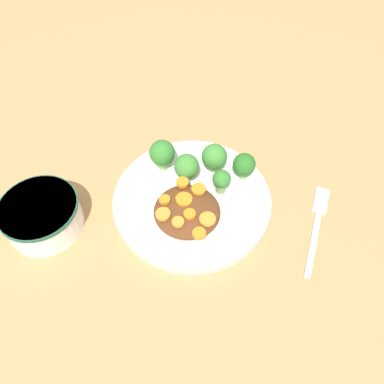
% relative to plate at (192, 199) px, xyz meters
% --- Properties ---
extents(ground_plane, '(4.00, 4.00, 0.00)m').
position_rel_plate_xyz_m(ground_plane, '(0.00, 0.00, -0.01)').
color(ground_plane, tan).
extents(plate, '(0.28, 0.28, 0.02)m').
position_rel_plate_xyz_m(plate, '(0.00, 0.00, 0.00)').
color(plate, silver).
rests_on(plate, ground_plane).
extents(dip_bowl, '(0.13, 0.13, 0.06)m').
position_rel_plate_xyz_m(dip_bowl, '(0.20, 0.15, 0.02)').
color(dip_bowl, white).
rests_on(dip_bowl, ground_plane).
extents(stew_mound, '(0.11, 0.11, 0.03)m').
position_rel_plate_xyz_m(stew_mound, '(-0.01, 0.04, 0.02)').
color(stew_mound, '#5B3319').
rests_on(stew_mound, plate).
extents(broccoli_floret_0, '(0.03, 0.03, 0.05)m').
position_rel_plate_xyz_m(broccoli_floret_0, '(-0.04, -0.04, 0.03)').
color(broccoli_floret_0, '#759E51').
rests_on(broccoli_floret_0, plate).
extents(broccoli_floret_1, '(0.05, 0.05, 0.06)m').
position_rel_plate_xyz_m(broccoli_floret_1, '(-0.01, -0.07, 0.04)').
color(broccoli_floret_1, '#7FA85B').
rests_on(broccoli_floret_1, plate).
extents(broccoli_floret_2, '(0.04, 0.04, 0.06)m').
position_rel_plate_xyz_m(broccoli_floret_2, '(0.03, -0.03, 0.04)').
color(broccoli_floret_2, '#7FA85B').
rests_on(broccoli_floret_2, plate).
extents(broccoli_floret_3, '(0.05, 0.05, 0.06)m').
position_rel_plate_xyz_m(broccoli_floret_3, '(0.08, -0.04, 0.04)').
color(broccoli_floret_3, '#7FA85B').
rests_on(broccoli_floret_3, plate).
extents(broccoli_floret_4, '(0.04, 0.04, 0.05)m').
position_rel_plate_xyz_m(broccoli_floret_4, '(-0.06, -0.08, 0.04)').
color(broccoli_floret_4, '#759E51').
rests_on(broccoli_floret_4, plate).
extents(carrot_slice_0, '(0.03, 0.03, 0.00)m').
position_rel_plate_xyz_m(carrot_slice_0, '(-0.00, 0.03, 0.04)').
color(carrot_slice_0, orange).
rests_on(carrot_slice_0, stew_mound).
extents(carrot_slice_1, '(0.02, 0.02, 0.00)m').
position_rel_plate_xyz_m(carrot_slice_1, '(-0.01, 0.07, 0.04)').
color(carrot_slice_1, orange).
rests_on(carrot_slice_1, stew_mound).
extents(carrot_slice_2, '(0.02, 0.02, 0.01)m').
position_rel_plate_xyz_m(carrot_slice_2, '(0.02, 0.07, 0.04)').
color(carrot_slice_2, orange).
rests_on(carrot_slice_2, stew_mound).
extents(carrot_slice_3, '(0.02, 0.02, 0.01)m').
position_rel_plate_xyz_m(carrot_slice_3, '(0.02, 0.00, 0.04)').
color(carrot_slice_3, orange).
rests_on(carrot_slice_3, stew_mound).
extents(carrot_slice_4, '(0.03, 0.03, 0.00)m').
position_rel_plate_xyz_m(carrot_slice_4, '(-0.05, 0.05, 0.04)').
color(carrot_slice_4, orange).
rests_on(carrot_slice_4, stew_mound).
extents(carrot_slice_5, '(0.02, 0.02, 0.01)m').
position_rel_plate_xyz_m(carrot_slice_5, '(0.03, 0.05, 0.04)').
color(carrot_slice_5, orange).
rests_on(carrot_slice_5, stew_mound).
extents(carrot_slice_6, '(0.02, 0.02, 0.01)m').
position_rel_plate_xyz_m(carrot_slice_6, '(-0.02, 0.05, 0.04)').
color(carrot_slice_6, orange).
rests_on(carrot_slice_6, stew_mound).
extents(carrot_slice_7, '(0.02, 0.02, 0.01)m').
position_rel_plate_xyz_m(carrot_slice_7, '(-0.05, 0.08, 0.04)').
color(carrot_slice_7, orange).
rests_on(carrot_slice_7, stew_mound).
extents(carrot_slice_8, '(0.02, 0.02, 0.01)m').
position_rel_plate_xyz_m(carrot_slice_8, '(-0.01, -0.00, 0.04)').
color(carrot_slice_8, orange).
rests_on(carrot_slice_8, stew_mound).
extents(fork, '(0.04, 0.19, 0.01)m').
position_rel_plate_xyz_m(fork, '(-0.21, -0.06, -0.01)').
color(fork, silver).
rests_on(fork, ground_plane).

